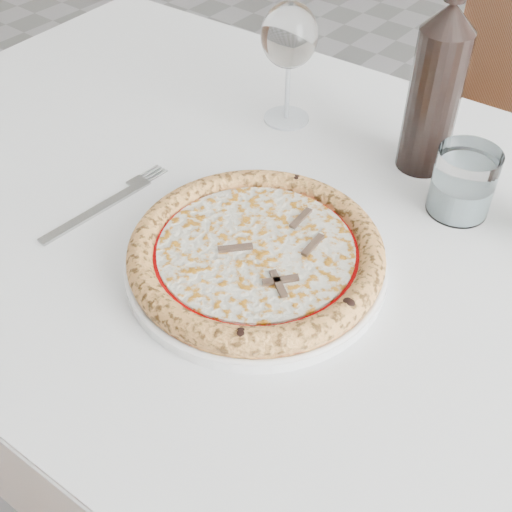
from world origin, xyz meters
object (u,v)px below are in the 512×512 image
Objects in this scene: dining_table at (302,276)px; pizza at (256,252)px; plate at (256,263)px; tumbler at (462,186)px; wine_glass at (289,38)px; wine_bottle at (436,88)px; chair_far at (511,132)px.

pizza reaches higher than dining_table.
tumbler is at bearing 61.46° from plate.
wine_glass is (-0.17, 0.19, 0.22)m from dining_table.
tumbler is 0.13m from wine_bottle.
plate is at bearing -99.13° from wine_bottle.
plate is at bearing -118.54° from tumbler.
chair_far is at bearing 88.39° from plate.
dining_table is 0.24m from tumbler.
wine_glass reaches higher than pizza.
wine_bottle is (0.22, 0.02, -0.01)m from wine_glass.
wine_glass reaches higher than plate.
pizza is at bearing -90.00° from dining_table.
wine_bottle is at bearing 76.61° from dining_table.
tumbler is (0.13, 0.25, 0.03)m from plate.
dining_table is at bearing -91.83° from chair_far.
plate is at bearing -32.01° from pizza.
pizza is at bearing 147.99° from plate.
tumbler reaches higher than dining_table.
pizza is at bearing -99.14° from wine_bottle.
plate is 1.03× the size of pizza.
wine_glass reaches higher than dining_table.
pizza is 0.28m from tumbler.
pizza is (-0.02, -0.85, 0.25)m from chair_far.
chair_far reaches higher than pizza.
wine_bottle is (0.05, 0.31, 0.11)m from plate.
dining_table is 8.01× the size of wine_glass.
chair_far is at bearing 70.96° from wine_glass.
chair_far is 10.54× the size of tumbler.
pizza is 3.35× the size of tumbler.
tumbler is at bearing 47.63° from dining_table.
pizza is 0.33m from wine_bottle.
plate is 3.45× the size of tumbler.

